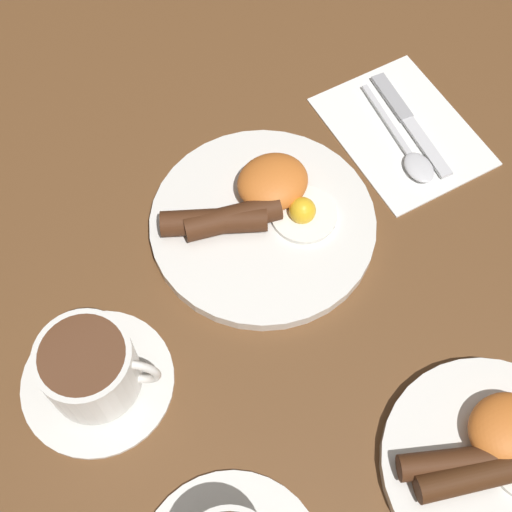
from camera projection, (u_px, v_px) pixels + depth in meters
ground_plane at (263, 227)px, 0.80m from camera, size 3.00×3.00×0.00m
breakfast_plate_near at (261, 216)px, 0.78m from camera, size 0.25×0.25×0.05m
breakfast_plate_far at (494, 461)px, 0.66m from camera, size 0.21×0.21×0.05m
teacup_near at (92, 371)px, 0.68m from camera, size 0.15×0.15×0.08m
napkin at (402, 131)px, 0.86m from camera, size 0.16×0.21×0.01m
knife at (407, 118)px, 0.86m from camera, size 0.04×0.17×0.01m
spoon at (411, 156)px, 0.83m from camera, size 0.04×0.16×0.01m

